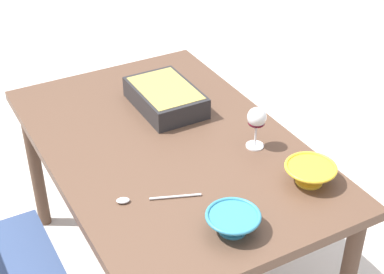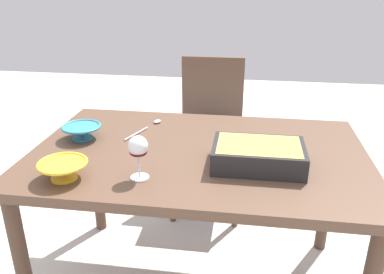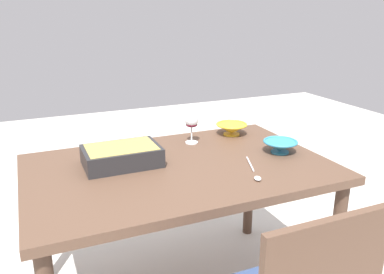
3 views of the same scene
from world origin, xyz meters
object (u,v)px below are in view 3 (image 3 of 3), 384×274
object	(u,v)px
small_bowl	(232,128)
serving_spoon	(255,173)
dining_table	(179,181)
casserole_dish	(122,155)
wine_glass	(192,122)
mixing_bowl	(280,146)

from	to	relation	value
small_bowl	serving_spoon	world-z (taller)	small_bowl
dining_table	small_bowl	bearing A→B (deg)	-145.08
small_bowl	serving_spoon	distance (m)	0.57
casserole_dish	serving_spoon	size ratio (longest dim) A/B	1.29
dining_table	wine_glass	xyz separation A→B (m)	(-0.18, -0.27, 0.20)
casserole_dish	serving_spoon	xyz separation A→B (m)	(-0.51, 0.34, -0.04)
casserole_dish	mixing_bowl	world-z (taller)	casserole_dish
casserole_dish	small_bowl	bearing A→B (deg)	-163.55
wine_glass	serving_spoon	distance (m)	0.52
wine_glass	small_bowl	size ratio (longest dim) A/B	0.92
wine_glass	serving_spoon	bearing A→B (deg)	99.87
wine_glass	casserole_dish	bearing A→B (deg)	20.95
casserole_dish	mixing_bowl	xyz separation A→B (m)	(-0.77, 0.15, -0.01)
mixing_bowl	serving_spoon	xyz separation A→B (m)	(0.26, 0.18, -0.03)
wine_glass	small_bowl	world-z (taller)	wine_glass
dining_table	small_bowl	world-z (taller)	small_bowl
dining_table	wine_glass	bearing A→B (deg)	-123.54
dining_table	wine_glass	size ratio (longest dim) A/B	8.38
dining_table	serving_spoon	world-z (taller)	serving_spoon
casserole_dish	serving_spoon	bearing A→B (deg)	146.38
serving_spoon	casserole_dish	bearing A→B (deg)	-33.62
casserole_dish	serving_spoon	world-z (taller)	casserole_dish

